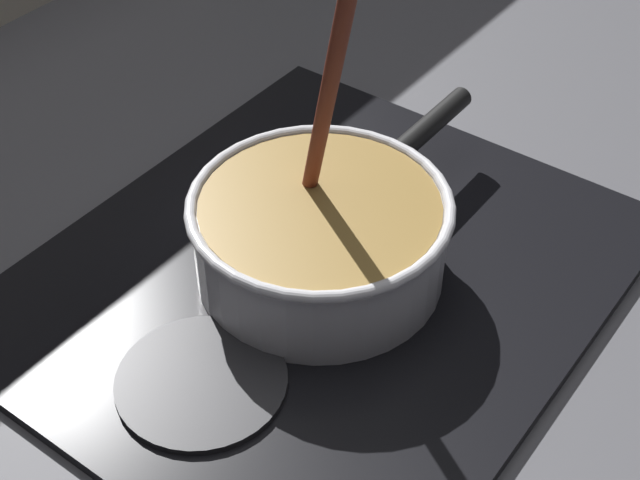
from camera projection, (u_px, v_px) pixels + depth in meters
The scene contains 5 objects.
ground at pixel (412, 419), 0.80m from camera, with size 2.40×1.60×0.04m, color #4C4C51.
hob_plate at pixel (320, 277), 0.89m from camera, with size 0.56×0.48×0.01m, color black.
burner_ring at pixel (320, 270), 0.88m from camera, with size 0.20×0.20×0.01m, color #592D0C.
spare_burner at pixel (201, 381), 0.78m from camera, with size 0.14×0.14×0.01m, color #262628.
cooking_pan at pixel (321, 234), 0.85m from camera, with size 0.37×0.24×0.31m.
Camera 1 is at (-0.44, -0.23, 0.62)m, focal length 52.93 mm.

